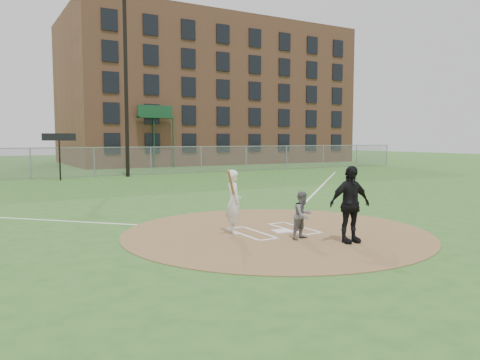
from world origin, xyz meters
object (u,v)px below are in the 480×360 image
home_plate (282,231)px  batter_at_plate (234,202)px  catcher (303,215)px  umpire (350,204)px

home_plate → batter_at_plate: size_ratio=0.26×
catcher → umpire: umpire is taller
home_plate → catcher: (-0.06, -1.01, 0.60)m
umpire → batter_at_plate: size_ratio=1.07×
catcher → batter_at_plate: 1.92m
home_plate → batter_at_plate: (-1.27, 0.47, 0.85)m
catcher → umpire: bearing=-64.3°
home_plate → catcher: size_ratio=0.38×
batter_at_plate → umpire: bearing=-50.8°
umpire → batter_at_plate: umpire is taller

